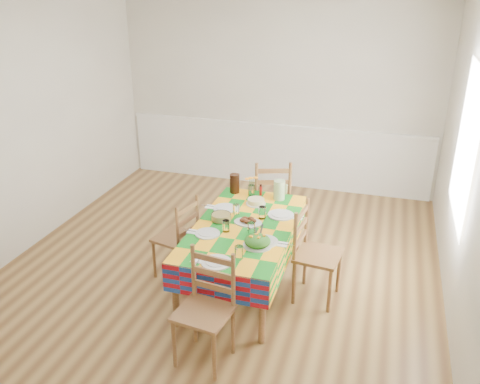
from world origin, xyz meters
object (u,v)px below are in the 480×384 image
object	(u,v)px
chair_near	(206,310)
chair_left	(179,238)
chair_far	(271,199)
green_pitcher	(279,190)
meat_platter	(248,221)
tea_pitcher	(235,183)
chair_right	(314,254)
dining_table	(244,232)

from	to	relation	value
chair_near	chair_left	xyz separation A→B (m)	(-0.69, 1.07, -0.03)
chair_far	chair_left	bearing A→B (deg)	38.77
green_pitcher	meat_platter	bearing A→B (deg)	-103.98
meat_platter	green_pitcher	size ratio (longest dim) A/B	1.31
chair_far	chair_left	xyz separation A→B (m)	(-0.70, -1.09, -0.05)
chair_far	tea_pitcher	bearing A→B (deg)	26.21
chair_near	chair_right	bearing A→B (deg)	65.75
green_pitcher	chair_right	size ratio (longest dim) A/B	0.22
tea_pitcher	green_pitcher	bearing A→B (deg)	-3.89
dining_table	chair_right	distance (m)	0.70
chair_left	chair_right	distance (m)	1.37
meat_platter	chair_left	distance (m)	0.76
meat_platter	tea_pitcher	world-z (taller)	tea_pitcher
dining_table	chair_far	xyz separation A→B (m)	(0.01, 1.08, -0.11)
green_pitcher	chair_far	xyz separation A→B (m)	(-0.17, 0.37, -0.29)
dining_table	chair_left	world-z (taller)	chair_left
chair_near	meat_platter	bearing A→B (deg)	96.90
chair_near	chair_right	size ratio (longest dim) A/B	0.98
chair_near	chair_far	xyz separation A→B (m)	(0.01, 2.17, 0.03)
chair_near	tea_pitcher	bearing A→B (deg)	107.97
chair_far	chair_right	xyz separation A→B (m)	(0.67, -1.08, -0.02)
dining_table	meat_platter	distance (m)	0.11
chair_near	chair_far	size ratio (longest dim) A/B	0.95
chair_near	chair_far	world-z (taller)	chair_far
tea_pitcher	chair_far	world-z (taller)	chair_far
meat_platter	chair_right	size ratio (longest dim) A/B	0.29
dining_table	tea_pitcher	world-z (taller)	tea_pitcher
tea_pitcher	chair_far	size ratio (longest dim) A/B	0.22
meat_platter	green_pitcher	world-z (taller)	green_pitcher
meat_platter	green_pitcher	xyz separation A→B (m)	(0.16, 0.65, 0.08)
meat_platter	chair_far	xyz separation A→B (m)	(-0.01, 1.02, -0.21)
meat_platter	chair_far	size ratio (longest dim) A/B	0.28
dining_table	green_pitcher	bearing A→B (deg)	75.58
chair_right	chair_left	bearing A→B (deg)	97.22
tea_pitcher	chair_far	distance (m)	0.56
chair_far	dining_table	bearing A→B (deg)	70.73
chair_far	chair_right	bearing A→B (deg)	103.32
chair_right	tea_pitcher	bearing A→B (deg)	60.38
dining_table	meat_platter	bearing A→B (deg)	71.05
meat_platter	chair_left	xyz separation A→B (m)	(-0.71, -0.07, -0.26)
meat_platter	chair_near	xyz separation A→B (m)	(-0.02, -1.15, -0.23)
dining_table	chair_left	bearing A→B (deg)	-179.18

